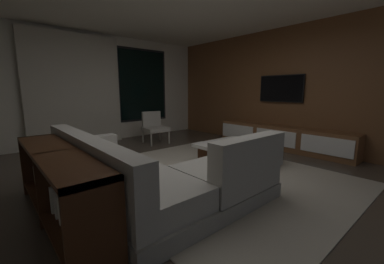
{
  "coord_description": "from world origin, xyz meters",
  "views": [
    {
      "loc": [
        -2.22,
        -2.58,
        1.31
      ],
      "look_at": [
        0.28,
        0.28,
        0.65
      ],
      "focal_mm": 22.33,
      "sensor_mm": 36.0,
      "label": 1
    }
  ],
  "objects_px": {
    "coffee_table": "(237,153)",
    "accent_chair_near_window": "(154,126)",
    "console_table_behind_couch": "(59,184)",
    "media_console": "(282,138)",
    "book_stack_on_coffee_table": "(230,144)",
    "mounted_tv": "(281,89)",
    "sectional_couch": "(147,177)"
  },
  "relations": [
    {
      "from": "mounted_tv",
      "to": "book_stack_on_coffee_table",
      "type": "bearing_deg",
      "value": -174.16
    },
    {
      "from": "sectional_couch",
      "to": "book_stack_on_coffee_table",
      "type": "height_order",
      "value": "sectional_couch"
    },
    {
      "from": "accent_chair_near_window",
      "to": "media_console",
      "type": "relative_size",
      "value": 0.25
    },
    {
      "from": "sectional_couch",
      "to": "console_table_behind_couch",
      "type": "distance_m",
      "value": 0.93
    },
    {
      "from": "coffee_table",
      "to": "book_stack_on_coffee_table",
      "type": "relative_size",
      "value": 4.38
    },
    {
      "from": "book_stack_on_coffee_table",
      "to": "accent_chair_near_window",
      "type": "distance_m",
      "value": 2.48
    },
    {
      "from": "book_stack_on_coffee_table",
      "to": "accent_chair_near_window",
      "type": "bearing_deg",
      "value": 89.49
    },
    {
      "from": "coffee_table",
      "to": "accent_chair_near_window",
      "type": "height_order",
      "value": "accent_chair_near_window"
    },
    {
      "from": "accent_chair_near_window",
      "to": "media_console",
      "type": "distance_m",
      "value": 3.06
    },
    {
      "from": "coffee_table",
      "to": "mounted_tv",
      "type": "height_order",
      "value": "mounted_tv"
    },
    {
      "from": "coffee_table",
      "to": "book_stack_on_coffee_table",
      "type": "height_order",
      "value": "book_stack_on_coffee_table"
    },
    {
      "from": "sectional_couch",
      "to": "console_table_behind_couch",
      "type": "xyz_separation_m",
      "value": [
        -0.91,
        0.13,
        0.12
      ]
    },
    {
      "from": "mounted_tv",
      "to": "coffee_table",
      "type": "bearing_deg",
      "value": -173.09
    },
    {
      "from": "book_stack_on_coffee_table",
      "to": "media_console",
      "type": "distance_m",
      "value": 1.82
    },
    {
      "from": "media_console",
      "to": "mounted_tv",
      "type": "height_order",
      "value": "mounted_tv"
    },
    {
      "from": "accent_chair_near_window",
      "to": "console_table_behind_couch",
      "type": "xyz_separation_m",
      "value": [
        -2.72,
        -2.58,
        -0.03
      ]
    },
    {
      "from": "coffee_table",
      "to": "accent_chair_near_window",
      "type": "distance_m",
      "value": 2.51
    },
    {
      "from": "coffee_table",
      "to": "console_table_behind_couch",
      "type": "distance_m",
      "value": 2.89
    },
    {
      "from": "sectional_couch",
      "to": "console_table_behind_couch",
      "type": "bearing_deg",
      "value": 171.89
    },
    {
      "from": "accent_chair_near_window",
      "to": "mounted_tv",
      "type": "xyz_separation_m",
      "value": [
        1.98,
        -2.28,
        0.92
      ]
    },
    {
      "from": "book_stack_on_coffee_table",
      "to": "mounted_tv",
      "type": "relative_size",
      "value": 0.25
    },
    {
      "from": "media_console",
      "to": "book_stack_on_coffee_table",
      "type": "bearing_deg",
      "value": -179.8
    },
    {
      "from": "accent_chair_near_window",
      "to": "console_table_behind_couch",
      "type": "bearing_deg",
      "value": -136.56
    },
    {
      "from": "coffee_table",
      "to": "console_table_behind_couch",
      "type": "height_order",
      "value": "console_table_behind_couch"
    },
    {
      "from": "media_console",
      "to": "mounted_tv",
      "type": "bearing_deg",
      "value": 47.59
    },
    {
      "from": "book_stack_on_coffee_table",
      "to": "media_console",
      "type": "xyz_separation_m",
      "value": [
        1.82,
        0.01,
        -0.14
      ]
    },
    {
      "from": "accent_chair_near_window",
      "to": "mounted_tv",
      "type": "relative_size",
      "value": 0.74
    },
    {
      "from": "sectional_couch",
      "to": "mounted_tv",
      "type": "xyz_separation_m",
      "value": [
        3.79,
        0.43,
        1.06
      ]
    },
    {
      "from": "book_stack_on_coffee_table",
      "to": "coffee_table",
      "type": "bearing_deg",
      "value": -5.05
    },
    {
      "from": "sectional_couch",
      "to": "console_table_behind_couch",
      "type": "height_order",
      "value": "sectional_couch"
    },
    {
      "from": "media_console",
      "to": "sectional_couch",
      "type": "bearing_deg",
      "value": -176.33
    },
    {
      "from": "book_stack_on_coffee_table",
      "to": "console_table_behind_couch",
      "type": "bearing_deg",
      "value": -177.98
    }
  ]
}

